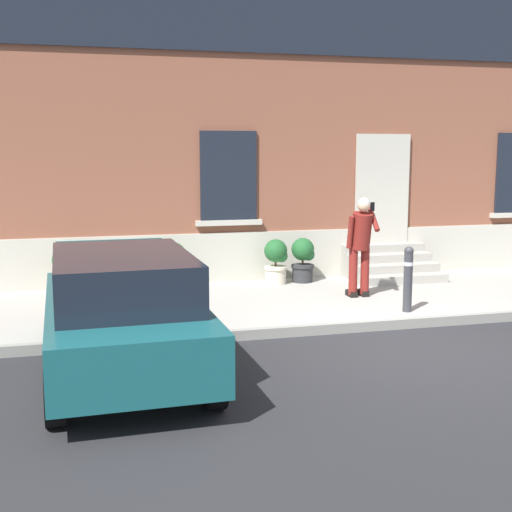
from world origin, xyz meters
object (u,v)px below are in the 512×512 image
bollard_near_person (408,277)px  planter_olive (175,264)px  hatchback_car_teal (123,311)px  planter_charcoal (303,259)px  planter_terracotta (66,270)px  planter_cream (276,260)px  person_on_phone (361,240)px

bollard_near_person → planter_olive: 4.31m
hatchback_car_teal → planter_charcoal: size_ratio=4.78×
planter_terracotta → planter_olive: 1.95m
planter_olive → planter_charcoal: same height
planter_terracotta → planter_cream: bearing=1.6°
hatchback_car_teal → person_on_phone: size_ratio=2.36×
hatchback_car_teal → planter_terracotta: 4.19m
person_on_phone → bollard_near_person: bearing=-92.0°
planter_olive → hatchback_car_teal: bearing=-105.7°
bollard_near_person → planter_terracotta: bearing=153.7°
hatchback_car_teal → bollard_near_person: (4.52, 1.52, -0.08)m
planter_cream → person_on_phone: bearing=-55.0°
person_on_phone → planter_cream: person_on_phone is taller
planter_terracotta → planter_charcoal: 4.44m
hatchback_car_teal → bollard_near_person: hatchback_car_teal is taller
hatchback_car_teal → planter_olive: bearing=74.3°
bollard_near_person → person_on_phone: 1.29m
planter_cream → planter_charcoal: bearing=6.0°
planter_terracotta → planter_cream: same height
hatchback_car_teal → person_on_phone: bearing=32.6°
planter_olive → person_on_phone: bearing=-27.7°
person_on_phone → planter_olive: person_on_phone is taller
hatchback_car_teal → planter_charcoal: 5.67m
planter_terracotta → planter_charcoal: (4.44, 0.17, 0.00)m
bollard_near_person → planter_charcoal: size_ratio=1.22×
person_on_phone → planter_olive: 3.44m
bollard_near_person → planter_olive: size_ratio=1.22×
hatchback_car_teal → planter_olive: hatchback_car_teal is taller
person_on_phone → planter_olive: bearing=135.6°
planter_cream → planter_charcoal: (0.56, 0.06, 0.00)m
planter_olive → planter_charcoal: (2.50, 0.01, 0.00)m
hatchback_car_teal → planter_charcoal: (3.71, 4.29, -0.18)m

